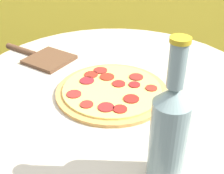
% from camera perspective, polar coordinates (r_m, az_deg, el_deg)
% --- Properties ---
extents(table, '(0.89, 0.89, 0.72)m').
position_cam_1_polar(table, '(1.01, 0.54, -6.42)').
color(table, '#B2A893').
rests_on(table, ground_plane).
extents(fence_panel, '(1.66, 0.04, 1.43)m').
position_cam_1_polar(fence_panel, '(1.67, -2.67, 14.83)').
color(fence_panel, gold).
rests_on(fence_panel, ground_plane).
extents(pizza, '(0.32, 0.32, 0.02)m').
position_cam_1_polar(pizza, '(0.88, -0.02, -0.66)').
color(pizza, '#C68E47').
rests_on(pizza, table).
extents(beer_bottle, '(0.07, 0.07, 0.30)m').
position_cam_1_polar(beer_bottle, '(0.58, 10.42, -7.87)').
color(beer_bottle, gray).
rests_on(beer_bottle, table).
extents(pizza_paddle, '(0.26, 0.23, 0.02)m').
position_cam_1_polar(pizza_paddle, '(1.09, -12.58, 5.34)').
color(pizza_paddle, brown).
rests_on(pizza_paddle, table).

